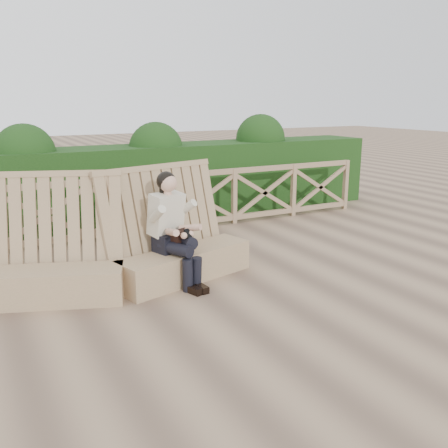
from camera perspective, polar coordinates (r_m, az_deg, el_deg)
name	(u,v)px	position (r m, az deg, el deg)	size (l,w,h in m)	color
ground	(221,306)	(6.07, -0.30, -9.37)	(60.00, 60.00, 0.00)	brown
bench	(115,260)	(6.64, -12.33, -4.02)	(3.88, 1.39, 1.55)	#8E7251
woman	(173,226)	(6.64, -5.88, -0.24)	(0.58, 1.00, 1.50)	black
guardrail	(129,207)	(9.00, -10.83, 1.93)	(10.10, 0.09, 1.10)	#7B6447
hedge	(109,186)	(10.10, -12.97, 4.27)	(12.00, 1.20, 1.50)	black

